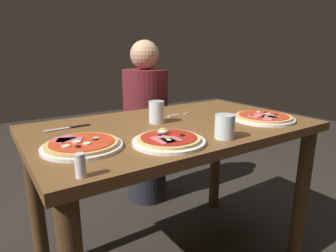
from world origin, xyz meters
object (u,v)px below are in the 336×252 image
Objects in this scene: pizza_across_left at (263,118)px; salt_shaker at (80,166)px; dining_table at (174,149)px; fork at (178,115)px; pizza_foreground at (169,140)px; water_glass_near at (225,128)px; water_glass_far at (157,114)px; pizza_across_right at (82,145)px; knife at (71,127)px; diner_person at (146,128)px.

salt_shaker is at bearing -170.55° from pizza_across_left.
fork is (0.12, 0.14, 0.13)m from dining_table.
dining_table is 4.75× the size of pizza_foreground.
pizza_across_left is 0.43m from fork.
water_glass_near reaches higher than pizza_across_left.
water_glass_far is 0.65× the size of fork.
pizza_across_right is at bearing -157.34° from fork.
water_glass_near is at bearing -83.34° from dining_table.
pizza_foreground is (-0.18, -0.23, 0.14)m from dining_table.
pizza_foreground is 1.71× the size of fork.
water_glass_far is (0.41, 0.17, 0.03)m from pizza_across_right.
diner_person is at bearing 38.23° from knife.
dining_table is 0.47m from pizza_across_left.
fork is 2.36× the size of salt_shaker.
salt_shaker is at bearing -162.71° from pizza_foreground.
salt_shaker is (-0.48, -0.40, -0.01)m from water_glass_far.
pizza_foreground is 1.39× the size of knife.
water_glass_near reaches higher than salt_shaker.
water_glass_near is at bearing -20.69° from pizza_across_right.
dining_table is 0.22m from fork.
water_glass_far reaches higher than pizza_across_left.
diner_person is (0.31, 0.66, -0.26)m from water_glass_far.
fork is 0.81× the size of knife.
diner_person is at bearing 70.73° from dining_table.
pizza_across_right is 0.24× the size of diner_person.
fork is at bearing 78.45° from water_glass_near.
pizza_across_right is 0.53m from water_glass_near.
diner_person is (0.71, 0.82, -0.23)m from pizza_across_right.
knife is (-0.54, 0.05, 0.00)m from fork.
pizza_across_left is at bearing -4.92° from pizza_across_right.
dining_table is 0.66m from salt_shaker.
salt_shaker is 0.06× the size of diner_person.
salt_shaker is 1.34m from diner_person.
pizza_across_left is at bearing -48.16° from fork.
pizza_foreground reaches higher than knife.
pizza_foreground is 4.04× the size of salt_shaker.
water_glass_near is at bearing -46.74° from knife.
knife reaches higher than fork.
water_glass_far reaches higher than fork.
pizza_across_left reaches higher than knife.
pizza_across_left reaches higher than fork.
pizza_foreground is 0.32m from water_glass_far.
pizza_across_left is at bearing 99.98° from diner_person.
fork is (0.30, 0.37, -0.01)m from pizza_foreground.
fork is at bearing 77.50° from diner_person.
dining_table is at bearing 70.73° from diner_person.
knife is at bearing 160.72° from water_glass_far.
pizza_foreground is 1.06m from diner_person.
pizza_across_right reaches higher than dining_table.
pizza_foreground is 0.59m from pizza_across_left.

